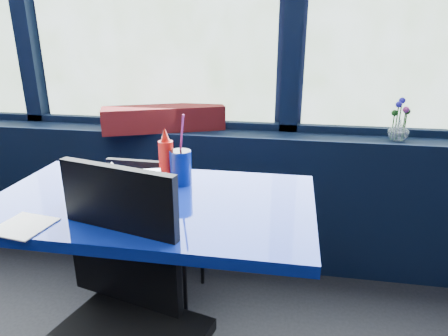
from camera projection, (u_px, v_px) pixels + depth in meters
window_sill at (156, 191)px, 2.46m from camera, size 5.00×0.26×0.80m
near_table at (154, 242)px, 1.54m from camera, size 1.20×0.70×0.75m
chair_near_front at (120, 307)px, 1.21m from camera, size 0.53×0.53×0.96m
chair_near_back at (157, 223)px, 1.90m from camera, size 0.38×0.39×0.82m
planter_box at (164, 118)px, 2.26m from camera, size 0.69×0.42×0.14m
flower_vase at (399, 128)px, 2.04m from camera, size 0.12×0.13×0.22m
food_basket at (119, 190)px, 1.45m from camera, size 0.33×0.31×0.11m
ketchup_bottle at (166, 158)px, 1.62m from camera, size 0.06×0.06×0.23m
soda_cup at (181, 167)px, 1.61m from camera, size 0.09×0.09×0.29m
napkin at (24, 226)px, 1.28m from camera, size 0.18×0.18×0.00m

